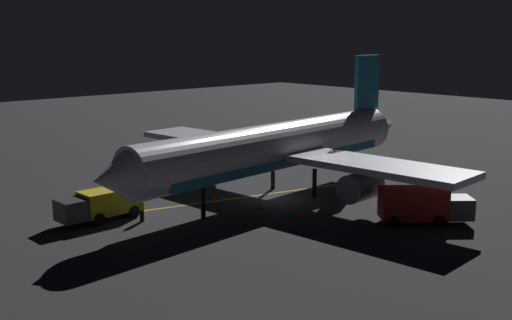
% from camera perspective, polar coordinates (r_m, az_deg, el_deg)
% --- Properties ---
extents(ground_plane, '(180.00, 180.00, 0.20)m').
position_cam_1_polar(ground_plane, '(51.81, 1.63, -3.61)').
color(ground_plane, '#2C2C30').
extents(apron_guide_stripe, '(5.95, 22.75, 0.01)m').
position_cam_1_polar(apron_guide_stripe, '(51.15, -3.68, -3.71)').
color(apron_guide_stripe, gold).
rests_on(apron_guide_stripe, ground_plane).
extents(airliner, '(31.99, 35.16, 11.29)m').
position_cam_1_polar(airliner, '(51.32, 2.09, 1.07)').
color(airliner, silver).
rests_on(airliner, ground_plane).
extents(baggage_truck, '(2.39, 5.98, 2.19)m').
position_cam_1_polar(baggage_truck, '(46.92, -13.79, -3.94)').
color(baggage_truck, gold).
rests_on(baggage_truck, ground_plane).
extents(catering_truck, '(5.76, 6.17, 2.61)m').
position_cam_1_polar(catering_truck, '(46.15, 14.65, -4.01)').
color(catering_truck, maroon).
rests_on(catering_truck, ground_plane).
extents(ground_crew_worker, '(0.40, 0.40, 1.74)m').
position_cam_1_polar(ground_crew_worker, '(46.09, -10.25, -4.42)').
color(ground_crew_worker, black).
rests_on(ground_crew_worker, ground_plane).
extents(traffic_cone_near_left, '(0.50, 0.50, 0.55)m').
position_cam_1_polar(traffic_cone_near_left, '(48.82, 0.32, -4.12)').
color(traffic_cone_near_left, '#EA590F').
rests_on(traffic_cone_near_left, ground_plane).
extents(traffic_cone_near_right, '(0.50, 0.50, 0.55)m').
position_cam_1_polar(traffic_cone_near_right, '(46.58, 4.04, -4.91)').
color(traffic_cone_near_right, '#EA590F').
rests_on(traffic_cone_near_right, ground_plane).
extents(traffic_cone_under_wing, '(0.50, 0.50, 0.55)m').
position_cam_1_polar(traffic_cone_under_wing, '(50.55, -3.74, -3.60)').
color(traffic_cone_under_wing, '#EA590F').
rests_on(traffic_cone_under_wing, ground_plane).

